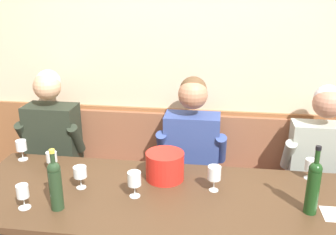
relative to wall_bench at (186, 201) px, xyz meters
name	(u,v)px	position (x,y,z in m)	size (l,w,h in m)	color
room_wall_back	(192,53)	(0.00, 0.26, 1.12)	(6.80, 0.08, 2.80)	beige
wood_wainscot_panel	(189,166)	(0.00, 0.21, 0.20)	(6.80, 0.03, 0.97)	brown
wall_bench	(186,201)	(0.00, 0.00, 0.00)	(2.79, 0.42, 0.94)	brown
dining_table	(175,207)	(0.00, -0.70, 0.39)	(2.49, 0.85, 0.74)	#45301E
person_right_seat	(35,173)	(-1.05, -0.36, 0.35)	(0.50, 1.29, 1.30)	#262435
person_center_left_seat	(187,186)	(0.04, -0.37, 0.35)	(0.51, 1.29, 1.28)	#312F3A
person_center_right_seat	(331,202)	(0.95, -0.40, 0.32)	(0.53, 1.29, 1.26)	#25262F
ice_bucket	(165,166)	(-0.09, -0.50, 0.55)	(0.24, 0.24, 0.18)	red
wine_bottle_green_tall	(55,184)	(-0.62, -0.92, 0.61)	(0.07, 0.07, 0.35)	#203720
wine_bottle_clear_water	(313,185)	(0.73, -0.76, 0.62)	(0.07, 0.07, 0.39)	#173C17
wine_glass_mid_right	(80,173)	(-0.57, -0.68, 0.56)	(0.08, 0.08, 0.14)	silver
wine_glass_center_front	(21,147)	(-1.12, -0.37, 0.56)	(0.07, 0.07, 0.14)	silver
wine_glass_near_bucket	(52,158)	(-0.84, -0.49, 0.55)	(0.07, 0.07, 0.13)	silver
wine_glass_left_end	(214,174)	(0.22, -0.60, 0.57)	(0.08, 0.08, 0.16)	silver
wine_glass_by_bottle	(311,165)	(0.81, -0.37, 0.55)	(0.07, 0.07, 0.13)	silver
wine_glass_right_end	(23,193)	(-0.80, -0.94, 0.55)	(0.07, 0.07, 0.14)	silver
wine_glass_center_rear	(134,180)	(-0.23, -0.73, 0.56)	(0.08, 0.08, 0.15)	silver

